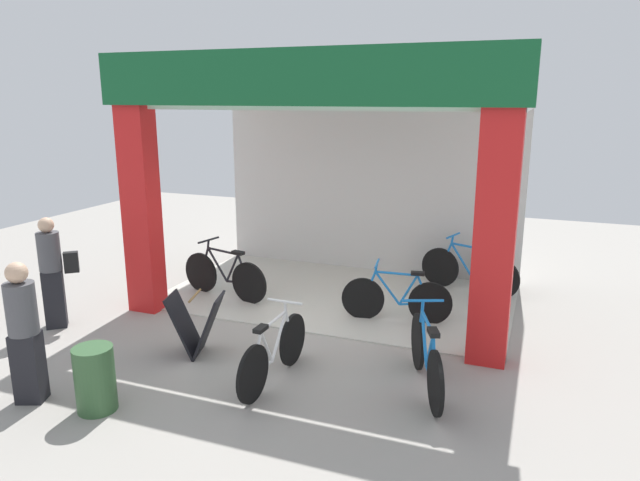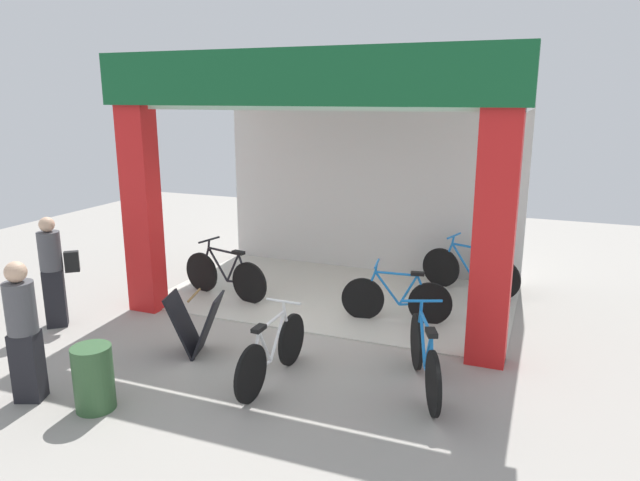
% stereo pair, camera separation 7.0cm
% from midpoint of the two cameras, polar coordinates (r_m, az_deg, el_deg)
% --- Properties ---
extents(ground_plane, '(19.28, 19.28, 0.00)m').
position_cam_midpoint_polar(ground_plane, '(8.39, -2.34, -8.94)').
color(ground_plane, '#9E9991').
rests_on(ground_plane, ground).
extents(shop_facade, '(5.84, 3.66, 3.85)m').
position_cam_midpoint_polar(shop_facade, '(9.40, 1.73, 6.64)').
color(shop_facade, beige).
rests_on(shop_facade, ground).
extents(bicycle_inside_0, '(1.62, 0.45, 0.90)m').
position_cam_midpoint_polar(bicycle_inside_0, '(8.70, 7.29, -5.67)').
color(bicycle_inside_0, black).
rests_on(bicycle_inside_0, ground).
extents(bicycle_inside_1, '(1.72, 0.50, 0.96)m').
position_cam_midpoint_polar(bicycle_inside_1, '(9.77, -9.55, -3.40)').
color(bicycle_inside_1, black).
rests_on(bicycle_inside_1, ground).
extents(bicycle_inside_2, '(1.70, 0.60, 0.97)m').
position_cam_midpoint_polar(bicycle_inside_2, '(10.20, 14.21, -2.87)').
color(bicycle_inside_2, black).
rests_on(bicycle_inside_2, ground).
extents(bicycle_parked_0, '(0.45, 1.65, 0.91)m').
position_cam_midpoint_polar(bicycle_parked_0, '(6.91, -4.85, -10.91)').
color(bicycle_parked_0, black).
rests_on(bicycle_parked_0, ground).
extents(bicycle_parked_1, '(0.70, 1.65, 0.97)m').
position_cam_midpoint_polar(bicycle_parked_1, '(6.82, 10.06, -11.22)').
color(bicycle_parked_1, black).
rests_on(bicycle_parked_1, ground).
extents(sandwich_board_sign, '(0.79, 0.65, 0.82)m').
position_cam_midpoint_polar(sandwich_board_sign, '(7.73, -12.28, -8.05)').
color(sandwich_board_sign, black).
rests_on(sandwich_board_sign, ground).
extents(pedestrian_0, '(0.54, 0.50, 1.62)m').
position_cam_midpoint_polar(pedestrian_0, '(9.15, -24.94, -2.77)').
color(pedestrian_0, black).
rests_on(pedestrian_0, ground).
extents(pedestrian_1, '(0.41, 0.41, 1.59)m').
position_cam_midpoint_polar(pedestrian_1, '(7.08, -27.26, -7.93)').
color(pedestrian_1, black).
rests_on(pedestrian_1, ground).
extents(trash_bin, '(0.42, 0.42, 0.71)m').
position_cam_midpoint_polar(trash_bin, '(6.77, -21.46, -12.51)').
color(trash_bin, '#335933').
rests_on(trash_bin, ground).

